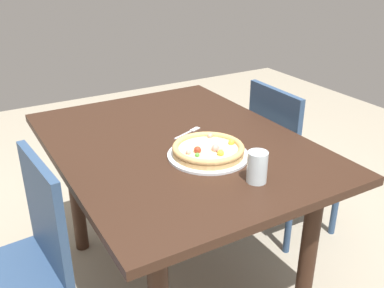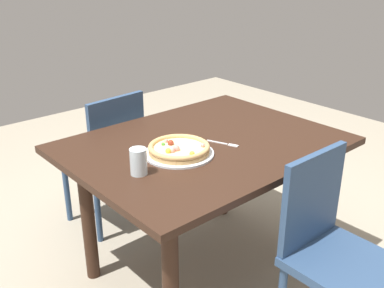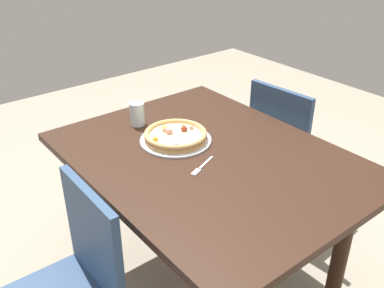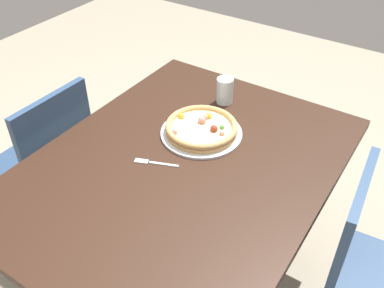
% 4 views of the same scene
% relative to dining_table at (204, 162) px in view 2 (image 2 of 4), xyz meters
% --- Properties ---
extents(ground_plane, '(6.00, 6.00, 0.00)m').
position_rel_dining_table_xyz_m(ground_plane, '(0.00, 0.00, -0.65)').
color(ground_plane, '#9E937F').
extents(dining_table, '(1.31, 1.00, 0.76)m').
position_rel_dining_table_xyz_m(dining_table, '(0.00, 0.00, 0.00)').
color(dining_table, '#331E14').
rests_on(dining_table, ground).
extents(chair_near, '(0.43, 0.43, 0.87)m').
position_rel_dining_table_xyz_m(chair_near, '(0.14, -0.71, -0.17)').
color(chair_near, navy).
rests_on(chair_near, ground).
extents(chair_far, '(0.40, 0.40, 0.87)m').
position_rel_dining_table_xyz_m(chair_far, '(-0.07, 0.71, -0.17)').
color(chair_far, navy).
rests_on(chair_far, ground).
extents(plate, '(0.32, 0.32, 0.01)m').
position_rel_dining_table_xyz_m(plate, '(0.19, 0.04, 0.11)').
color(plate, silver).
rests_on(plate, dining_table).
extents(pizza, '(0.29, 0.29, 0.05)m').
position_rel_dining_table_xyz_m(pizza, '(0.19, 0.04, 0.14)').
color(pizza, tan).
rests_on(pizza, plate).
extents(fork, '(0.08, 0.16, 0.00)m').
position_rel_dining_table_xyz_m(fork, '(-0.06, 0.09, 0.11)').
color(fork, silver).
rests_on(fork, dining_table).
extents(drinking_glass, '(0.07, 0.07, 0.11)m').
position_rel_dining_table_xyz_m(drinking_glass, '(0.45, 0.08, 0.17)').
color(drinking_glass, silver).
rests_on(drinking_glass, dining_table).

